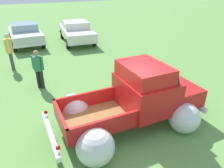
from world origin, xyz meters
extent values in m
plane|color=#609347|center=(0.00, 0.00, 0.00)|extent=(80.00, 80.00, 0.00)
cylinder|color=black|center=(1.44, 0.89, 0.38)|extent=(0.76, 0.23, 0.76)
cylinder|color=silver|center=(1.44, 0.89, 0.38)|extent=(0.35, 0.24, 0.34)
cylinder|color=black|center=(1.46, -0.85, 0.38)|extent=(0.76, 0.23, 0.76)
cylinder|color=silver|center=(1.46, -0.85, 0.38)|extent=(0.35, 0.24, 0.34)
cylinder|color=black|center=(-1.36, 0.85, 0.38)|extent=(0.76, 0.23, 0.76)
cylinder|color=silver|center=(-1.36, 0.85, 0.38)|extent=(0.35, 0.24, 0.34)
cylinder|color=black|center=(-1.34, -0.89, 0.38)|extent=(0.76, 0.23, 0.76)
cylinder|color=silver|center=(-1.34, -0.89, 0.38)|extent=(0.35, 0.24, 0.34)
sphere|color=silver|center=(-1.37, 0.90, 0.44)|extent=(0.98, 0.98, 0.96)
sphere|color=silver|center=(-1.33, -0.94, 0.44)|extent=(0.98, 0.98, 0.96)
cube|color=olive|center=(-0.95, -0.02, 0.54)|extent=(2.08, 1.57, 0.04)
cube|color=red|center=(-0.96, 0.71, 0.77)|extent=(2.05, 0.11, 0.50)
cube|color=red|center=(-0.94, -0.75, 0.77)|extent=(2.05, 0.11, 0.50)
cube|color=red|center=(0.03, 0.00, 0.77)|extent=(0.11, 1.54, 0.50)
cube|color=red|center=(-1.93, -0.03, 0.77)|extent=(0.11, 1.54, 0.50)
cube|color=red|center=(0.65, 0.01, 0.99)|extent=(1.48, 1.72, 0.95)
cube|color=red|center=(0.55, 0.01, 1.70)|extent=(1.18, 1.56, 0.45)
cube|color=#8CADB7|center=(1.19, 0.02, 1.68)|extent=(0.17, 1.46, 0.38)
cube|color=red|center=(1.70, 0.03, 0.80)|extent=(1.28, 1.64, 0.55)
sphere|color=silver|center=(1.43, 0.92, 0.42)|extent=(0.94, 0.94, 0.92)
sphere|color=silver|center=(1.46, -0.88, 0.42)|extent=(0.94, 0.94, 0.92)
cube|color=silver|center=(-2.24, -0.04, 0.46)|extent=(0.15, 1.98, 0.14)
cube|color=silver|center=(2.24, 0.04, 0.46)|extent=(0.15, 1.98, 0.14)
sphere|color=red|center=(-2.21, 0.75, 0.64)|extent=(0.11, 0.11, 0.11)
sphere|color=red|center=(-2.19, -0.83, 0.64)|extent=(0.11, 0.11, 0.11)
cylinder|color=black|center=(-1.07, 9.54, 0.33)|extent=(0.23, 0.67, 0.66)
cylinder|color=silver|center=(-1.07, 9.54, 0.33)|extent=(0.22, 0.31, 0.30)
cylinder|color=black|center=(-2.81, 9.47, 0.33)|extent=(0.23, 0.67, 0.66)
cylinder|color=silver|center=(-2.81, 9.47, 0.33)|extent=(0.22, 0.31, 0.30)
cylinder|color=black|center=(-1.19, 12.17, 0.33)|extent=(0.23, 0.67, 0.66)
cylinder|color=silver|center=(-1.19, 12.17, 0.33)|extent=(0.22, 0.31, 0.30)
cylinder|color=black|center=(-2.93, 12.10, 0.33)|extent=(0.23, 0.67, 0.66)
cylinder|color=silver|center=(-2.93, 12.10, 0.33)|extent=(0.22, 0.31, 0.30)
cube|color=silver|center=(-2.00, 10.82, 0.71)|extent=(2.04, 4.19, 0.55)
cube|color=#8CADB7|center=(-2.01, 10.98, 1.21)|extent=(1.69, 1.80, 0.45)
cube|color=silver|center=(-2.09, 12.83, 0.45)|extent=(1.92, 0.18, 0.12)
cube|color=silver|center=(-1.91, 8.80, 0.45)|extent=(1.92, 0.18, 0.12)
cylinder|color=black|center=(2.10, 8.57, 0.33)|extent=(0.26, 0.67, 0.66)
cylinder|color=silver|center=(2.10, 8.57, 0.33)|extent=(0.24, 0.31, 0.30)
cylinder|color=black|center=(0.35, 8.72, 0.33)|extent=(0.26, 0.67, 0.66)
cylinder|color=silver|center=(0.35, 8.72, 0.33)|extent=(0.24, 0.31, 0.30)
cylinder|color=black|center=(2.35, 11.41, 0.33)|extent=(0.26, 0.67, 0.66)
cylinder|color=silver|center=(2.35, 11.41, 0.33)|extent=(0.24, 0.31, 0.30)
cylinder|color=black|center=(0.60, 11.56, 0.33)|extent=(0.26, 0.67, 0.66)
cylinder|color=silver|center=(0.60, 11.56, 0.33)|extent=(0.24, 0.31, 0.30)
cube|color=silver|center=(1.35, 10.07, 0.71)|extent=(2.25, 4.60, 0.55)
cube|color=silver|center=(1.36, 10.24, 1.21)|extent=(1.79, 2.00, 0.45)
cube|color=silver|center=(1.54, 12.24, 0.45)|extent=(1.93, 0.27, 0.12)
cube|color=silver|center=(1.16, 7.89, 0.45)|extent=(1.93, 0.27, 0.12)
cylinder|color=black|center=(-2.07, 3.78, 0.39)|extent=(0.21, 0.21, 0.78)
cylinder|color=black|center=(-1.95, 3.66, 0.39)|extent=(0.21, 0.21, 0.78)
cylinder|color=#2D724C|center=(-2.01, 3.72, 1.08)|extent=(0.48, 0.48, 0.59)
cylinder|color=#2D724C|center=(-2.17, 3.87, 1.11)|extent=(0.13, 0.13, 0.56)
cylinder|color=#2D724C|center=(-1.85, 3.57, 1.11)|extent=(0.13, 0.13, 0.56)
sphere|color=#A87A56|center=(-2.01, 3.72, 1.51)|extent=(0.30, 0.30, 0.21)
cylinder|color=#4C4742|center=(-3.00, 6.43, 0.44)|extent=(0.16, 0.16, 0.88)
cylinder|color=#4C4742|center=(-3.01, 6.26, 0.44)|extent=(0.16, 0.16, 0.88)
cylinder|color=gold|center=(-3.00, 6.34, 1.21)|extent=(0.35, 0.35, 0.66)
cylinder|color=gold|center=(-2.99, 6.56, 1.24)|extent=(0.09, 0.09, 0.63)
cylinder|color=beige|center=(-3.01, 6.12, 1.24)|extent=(0.09, 0.09, 0.63)
sphere|color=beige|center=(-3.00, 6.34, 1.69)|extent=(0.25, 0.25, 0.24)
camera|label=1|loc=(-2.58, -4.64, 4.06)|focal=33.88mm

